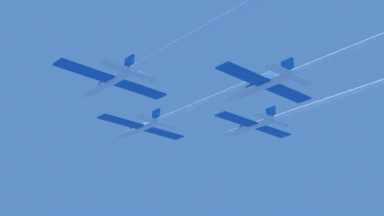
{
  "coord_description": "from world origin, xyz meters",
  "views": [
    {
      "loc": [
        -45.56,
        -64.07,
        -26.8
      ],
      "look_at": [
        0.06,
        -13.61,
        0.26
      ],
      "focal_mm": 47.75,
      "sensor_mm": 36.0,
      "label": 1
    }
  ],
  "objects_px": {
    "jet_right_wing": "(297,111)",
    "jet_slot": "(338,56)",
    "jet_left_wing": "(150,60)",
    "jet_lead": "(172,115)"
  },
  "relations": [
    {
      "from": "jet_right_wing",
      "to": "jet_slot",
      "type": "relative_size",
      "value": 0.9
    },
    {
      "from": "jet_right_wing",
      "to": "jet_left_wing",
      "type": "bearing_deg",
      "value": 177.49
    },
    {
      "from": "jet_right_wing",
      "to": "jet_slot",
      "type": "distance_m",
      "value": 20.08
    },
    {
      "from": "jet_lead",
      "to": "jet_right_wing",
      "type": "distance_m",
      "value": 18.68
    },
    {
      "from": "jet_lead",
      "to": "jet_left_wing",
      "type": "xyz_separation_m",
      "value": [
        -14.14,
        -12.7,
        -0.32
      ]
    },
    {
      "from": "jet_lead",
      "to": "jet_left_wing",
      "type": "bearing_deg",
      "value": -138.07
    },
    {
      "from": "jet_lead",
      "to": "jet_right_wing",
      "type": "xyz_separation_m",
      "value": [
        12.51,
        -13.87,
        -0.07
      ]
    },
    {
      "from": "jet_lead",
      "to": "jet_slot",
      "type": "height_order",
      "value": "jet_lead"
    },
    {
      "from": "jet_lead",
      "to": "jet_left_wing",
      "type": "relative_size",
      "value": 0.99
    },
    {
      "from": "jet_left_wing",
      "to": "jet_slot",
      "type": "relative_size",
      "value": 0.85
    }
  ]
}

